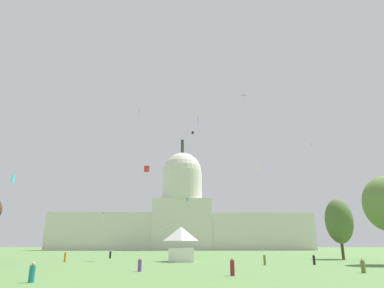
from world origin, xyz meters
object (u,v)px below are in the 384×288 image
at_px(person_purple_front_left, 140,265).
at_px(kite_cyan_low, 13,179).
at_px(capitol_building, 182,218).
at_px(kite_violet_low, 104,214).
at_px(event_tent, 181,243).
at_px(person_teal_edge_west, 32,273).
at_px(kite_magenta_high, 139,111).
at_px(kite_blue_high, 198,119).
at_px(kite_orange_mid, 311,145).
at_px(person_orange_front_center, 65,257).
at_px(kite_turquoise_low, 187,200).
at_px(person_olive_mid_center, 363,266).
at_px(person_maroon_front_right, 232,268).
at_px(kite_red_low, 147,169).
at_px(kite_gold_mid, 256,168).
at_px(person_black_near_tree_east, 314,260).
at_px(person_olive_back_left, 265,260).
at_px(kite_black_high, 193,133).
at_px(tree_east_far, 339,221).
at_px(kite_lime_mid, 172,173).
at_px(person_black_edge_east, 110,255).
at_px(kite_green_low, 165,230).
at_px(kite_pink_high, 244,96).

distance_m(person_purple_front_left, kite_cyan_low, 22.37).
height_order(capitol_building, kite_violet_low, capitol_building).
bearing_deg(event_tent, kite_cyan_low, -145.50).
bearing_deg(event_tent, person_teal_edge_west, -110.87).
height_order(kite_magenta_high, kite_blue_high, kite_magenta_high).
relative_size(capitol_building, kite_orange_mid, 134.12).
height_order(person_orange_front_center, kite_cyan_low, kite_cyan_low).
xyz_separation_m(kite_turquoise_low, kite_blue_high, (2.64, -7.83, 20.67)).
relative_size(person_orange_front_center, kite_blue_high, 0.63).
distance_m(kite_violet_low, kite_orange_mid, 78.42).
xyz_separation_m(person_olive_mid_center, person_maroon_front_right, (-14.49, -2.86, 0.07)).
bearing_deg(kite_red_low, kite_gold_mid, -125.85).
bearing_deg(person_olive_mid_center, person_black_near_tree_east, 118.19).
xyz_separation_m(person_olive_mid_center, kite_gold_mid, (9.13, 85.71, 30.09)).
relative_size(event_tent, person_olive_back_left, 3.85).
height_order(person_teal_edge_west, kite_red_low, kite_red_low).
height_order(kite_turquoise_low, kite_gold_mid, kite_gold_mid).
height_order(person_black_near_tree_east, kite_blue_high, kite_blue_high).
bearing_deg(capitol_building, person_maroon_front_right, -88.44).
bearing_deg(kite_turquoise_low, kite_gold_mid, -113.57).
relative_size(event_tent, person_maroon_front_right, 3.75).
bearing_deg(kite_orange_mid, kite_turquoise_low, -50.82).
relative_size(capitol_building, person_maroon_front_right, 86.29).
bearing_deg(kite_gold_mid, kite_turquoise_low, 54.83).
bearing_deg(capitol_building, kite_black_high, -85.47).
bearing_deg(kite_magenta_high, tree_east_far, 72.30).
bearing_deg(person_purple_front_left, person_black_near_tree_east, -118.76).
xyz_separation_m(person_teal_edge_west, kite_lime_mid, (8.31, 110.05, 31.31)).
bearing_deg(kite_blue_high, kite_lime_mid, -120.07).
bearing_deg(kite_cyan_low, person_orange_front_center, -151.11).
xyz_separation_m(person_black_edge_east, kite_magenta_high, (-1.89, 48.75, 53.99)).
relative_size(person_teal_edge_west, kite_magenta_high, 0.48).
height_order(person_black_near_tree_east, person_maroon_front_right, person_maroon_front_right).
height_order(kite_red_low, kite_green_low, kite_red_low).
xyz_separation_m(event_tent, tree_east_far, (33.70, 8.65, 4.60)).
distance_m(person_purple_front_left, person_olive_back_left, 20.52).
relative_size(person_purple_front_left, kite_pink_high, 0.48).
relative_size(kite_violet_low, kite_gold_mid, 3.29).
xyz_separation_m(event_tent, person_maroon_front_right, (4.97, -28.62, -2.39)).
relative_size(tree_east_far, kite_green_low, 3.67).
relative_size(person_maroon_front_right, kite_violet_low, 0.45).
bearing_deg(person_olive_back_left, kite_gold_mid, -43.63).
height_order(person_teal_edge_west, kite_blue_high, kite_blue_high).
bearing_deg(kite_blue_high, person_olive_back_left, 65.40).
xyz_separation_m(event_tent, kite_red_low, (-7.16, 4.59, 14.72)).
bearing_deg(person_black_edge_east, person_olive_mid_center, 38.69).
bearing_deg(person_olive_back_left, kite_pink_high, -39.27).
relative_size(kite_turquoise_low, kite_cyan_low, 1.91).
bearing_deg(person_purple_front_left, person_olive_mid_center, -151.49).
xyz_separation_m(person_purple_front_left, kite_blue_high, (9.05, 43.84, 34.57)).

